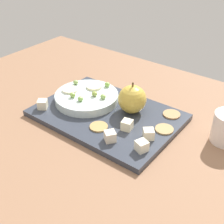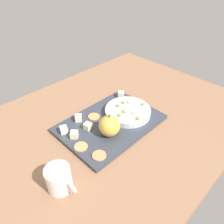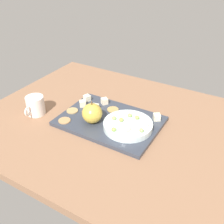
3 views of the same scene
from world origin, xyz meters
TOP-DOWN VIEW (x-y plane):
  - table at (0.00, 0.00)cm, footprint 111.47×83.68cm
  - platter at (3.84, 1.34)cm, footprint 38.40×26.88cm
  - serving_dish at (-4.79, 2.74)cm, footprint 18.36×18.36cm
  - apple_whole at (8.81, 6.05)cm, footprint 7.74×7.74cm
  - apple_stem at (8.81, 6.05)cm, footprint 0.50×0.50cm
  - cheese_cube_0 at (12.56, -1.60)cm, footprint 2.98×2.98cm
  - cheese_cube_1 at (12.01, -7.88)cm, footprint 3.53×3.53cm
  - cheese_cube_2 at (-11.93, -7.74)cm, footprint 3.53×3.53cm
  - cheese_cube_3 at (19.94, -6.32)cm, footprint 3.27×3.27cm
  - cheese_cube_4 at (18.84, -1.52)cm, footprint 3.56×3.56cm
  - cracker_0 at (20.24, 3.89)cm, footprint 4.69×4.69cm
  - cracker_1 at (6.37, -5.32)cm, footprint 4.69×4.69cm
  - cracker_2 at (18.46, 11.12)cm, footprint 4.69×4.69cm
  - grape_0 at (-3.53, -1.18)cm, footprint 1.65×1.48cm
  - grape_1 at (-6.59, -1.06)cm, footprint 1.65×1.48cm
  - grape_2 at (-11.37, 5.32)cm, footprint 1.65×1.48cm
  - grape_3 at (0.71, 3.57)cm, footprint 1.65×1.48cm
  - grape_4 at (-2.18, 3.25)cm, footprint 1.65×1.48cm
  - grape_5 at (-2.79, 9.87)cm, footprint 1.65×1.48cm
  - apple_slice_0 at (-5.53, 7.06)cm, footprint 4.57×4.57cm
  - apple_slice_1 at (-9.88, 1.24)cm, footprint 4.57×4.57cm
  - cup at (33.38, 11.00)cm, footprint 7.27×10.46cm

SIDE VIEW (x-z plane):
  - table at x=0.00cm, z-range 0.00..3.04cm
  - platter at x=3.84cm, z-range 3.04..4.58cm
  - cracker_0 at x=20.24cm, z-range 4.58..4.98cm
  - cracker_1 at x=6.37cm, z-range 4.58..4.98cm
  - cracker_2 at x=18.46cm, z-range 4.58..4.98cm
  - serving_dish at x=-4.79cm, z-range 4.58..6.89cm
  - cheese_cube_0 at x=12.56cm, z-range 4.58..7.10cm
  - cheese_cube_1 at x=12.01cm, z-range 4.58..7.10cm
  - cheese_cube_2 at x=-11.93cm, z-range 4.58..7.10cm
  - cheese_cube_3 at x=19.94cm, z-range 4.58..7.10cm
  - cheese_cube_4 at x=18.84cm, z-range 4.58..7.10cm
  - cup at x=33.38cm, z-range 3.04..10.82cm
  - apple_slice_0 at x=-5.53cm, z-range 6.89..7.49cm
  - apple_slice_1 at x=-9.88cm, z-range 6.89..7.49cm
  - grape_2 at x=-11.37cm, z-range 6.89..8.21cm
  - grape_3 at x=0.71cm, z-range 6.89..8.24cm
  - grape_0 at x=-3.53cm, z-range 6.89..8.25cm
  - grape_5 at x=-2.79cm, z-range 6.89..8.33cm
  - grape_4 at x=-2.18cm, z-range 6.89..8.35cm
  - grape_1 at x=-6.59cm, z-range 6.89..8.41cm
  - apple_whole at x=8.81cm, z-range 4.58..12.32cm
  - apple_stem at x=8.81cm, z-range 12.32..13.52cm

